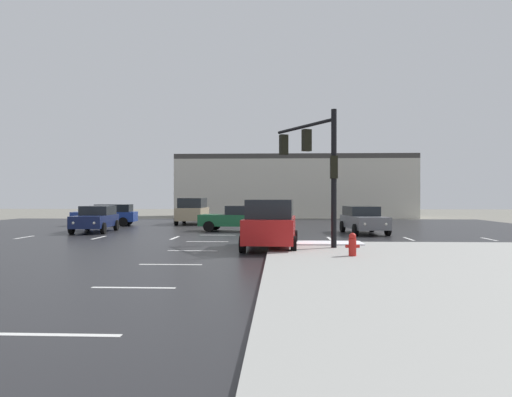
{
  "coord_description": "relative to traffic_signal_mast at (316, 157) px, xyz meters",
  "views": [
    {
      "loc": [
        3.45,
        -25.57,
        2.18
      ],
      "look_at": [
        1.78,
        9.41,
        2.03
      ],
      "focal_mm": 34.94,
      "sensor_mm": 36.0,
      "label": 1
    }
  ],
  "objects": [
    {
      "name": "suv_tan",
      "position": [
        -8.34,
        17.57,
        -2.75
      ],
      "size": [
        2.2,
        4.85,
        2.03
      ],
      "rotation": [
        0.0,
        0.0,
        1.58
      ],
      "color": "tan",
      "rests_on": "road_asphalt"
    },
    {
      "name": "strip_building_background",
      "position": [
        0.04,
        32.18,
        -0.62
      ],
      "size": [
        24.3,
        8.0,
        6.44
      ],
      "color": "beige",
      "rests_on": "ground_plane"
    },
    {
      "name": "lane_markings",
      "position": [
        -3.78,
        3.13,
        -3.81
      ],
      "size": [
        36.15,
        36.15,
        0.01
      ],
      "color": "silver",
      "rests_on": "road_asphalt"
    },
    {
      "name": "fire_hydrant",
      "position": [
        0.95,
        -3.91,
        -3.3
      ],
      "size": [
        0.48,
        0.26,
        0.79
      ],
      "color": "red",
      "rests_on": "sidewalk_corner"
    },
    {
      "name": "sedan_green",
      "position": [
        -4.06,
        9.74,
        -2.98
      ],
      "size": [
        4.66,
        2.37,
        1.58
      ],
      "rotation": [
        0.0,
        0.0,
        3.04
      ],
      "color": "#195933",
      "rests_on": "road_asphalt"
    },
    {
      "name": "suv_red",
      "position": [
        -1.91,
        -0.53,
        -2.75
      ],
      "size": [
        2.35,
        4.91,
        2.03
      ],
      "rotation": [
        0.0,
        0.0,
        1.52
      ],
      "color": "#B21919",
      "rests_on": "road_asphalt"
    },
    {
      "name": "traffic_signal_mast",
      "position": [
        0.0,
        0.0,
        0.0
      ],
      "size": [
        2.38,
        4.27,
        5.51
      ],
      "rotation": [
        0.0,
        0.0,
        2.06
      ],
      "color": "black",
      "rests_on": "sidewalk_corner"
    },
    {
      "name": "sedan_grey",
      "position": [
        3.32,
        8.1,
        -2.98
      ],
      "size": [
        2.4,
        4.67,
        1.58
      ],
      "rotation": [
        0.0,
        0.0,
        -1.47
      ],
      "color": "slate",
      "rests_on": "road_asphalt"
    },
    {
      "name": "snow_strip_curbside",
      "position": [
        0.01,
        0.5,
        -3.67
      ],
      "size": [
        4.0,
        1.6,
        0.06
      ],
      "primitive_type": "cube",
      "color": "white",
      "rests_on": "sidewalk_corner"
    },
    {
      "name": "road_asphalt",
      "position": [
        -4.99,
        4.5,
        -3.83
      ],
      "size": [
        44.0,
        44.0,
        0.02
      ],
      "primitive_type": "cube",
      "color": "#232326",
      "rests_on": "ground_plane"
    },
    {
      "name": "sedan_navy",
      "position": [
        -12.68,
        8.61,
        -2.98
      ],
      "size": [
        2.33,
        4.65,
        1.58
      ],
      "rotation": [
        0.0,
        0.0,
        -1.48
      ],
      "color": "#141E47",
      "rests_on": "road_asphalt"
    },
    {
      "name": "sedan_blue",
      "position": [
        -14.17,
        14.82,
        -2.98
      ],
      "size": [
        4.66,
        2.36,
        1.58
      ],
      "rotation": [
        0.0,
        0.0,
        3.24
      ],
      "color": "navy",
      "rests_on": "road_asphalt"
    },
    {
      "name": "ground_plane",
      "position": [
        -4.99,
        4.5,
        -3.84
      ],
      "size": [
        120.0,
        120.0,
        0.0
      ],
      "primitive_type": "plane",
      "color": "slate"
    }
  ]
}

